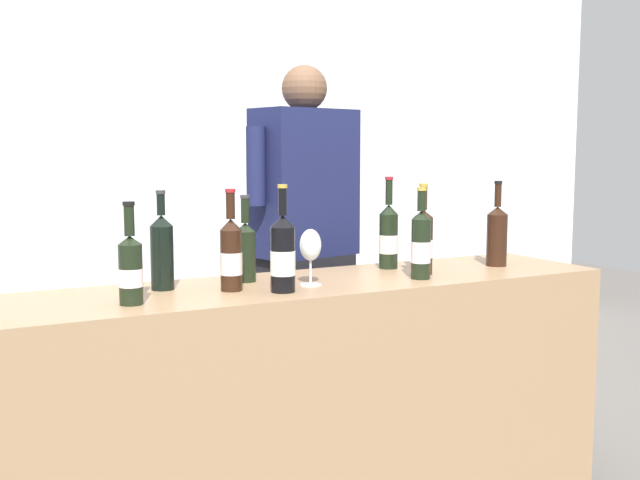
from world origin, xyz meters
The scene contains 13 objects.
wall_back centered at (0.00, 2.60, 1.40)m, with size 8.00×0.10×2.80m, color silver.
counter centered at (0.00, 0.00, 0.45)m, with size 2.51×0.55×0.91m, color #9E7A56.
wine_bottle_0 centered at (-0.07, -0.13, 1.04)m, with size 0.08×0.08×0.36m.
wine_bottle_1 centered at (-0.22, -0.03, 1.03)m, with size 0.08×0.08×0.34m.
wine_bottle_2 centered at (0.52, 0.14, 1.04)m, with size 0.08×0.08×0.37m.
wine_bottle_3 centered at (-0.57, -0.10, 1.02)m, with size 0.07×0.07×0.32m.
wine_bottle_4 centered at (0.95, -0.01, 1.04)m, with size 0.08×0.08×0.35m.
wine_bottle_5 centered at (0.56, -0.04, 1.03)m, with size 0.08×0.08×0.35m.
wine_bottle_6 centered at (-0.42, 0.10, 1.04)m, with size 0.08×0.08×0.34m.
wine_bottle_7 centered at (0.49, -0.12, 1.04)m, with size 0.07×0.07×0.34m.
wine_bottle_8 centered at (-0.11, 0.12, 1.03)m, with size 0.07×0.07×0.31m.
wine_glass centered at (0.07, -0.06, 1.04)m, with size 0.08×0.08×0.20m.
person_server centered at (0.35, 0.56, 0.85)m, with size 0.58×0.33×1.74m.
Camera 1 is at (-1.12, -2.42, 1.38)m, focal length 42.90 mm.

